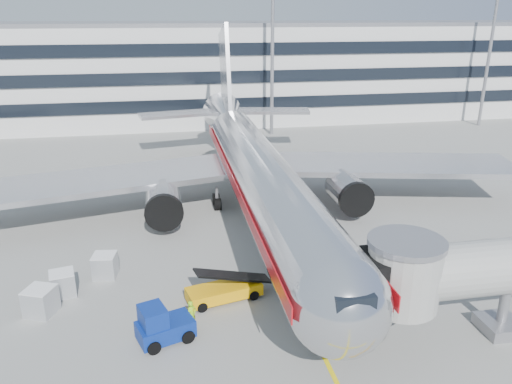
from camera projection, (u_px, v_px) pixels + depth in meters
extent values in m
plane|color=gray|center=(286.00, 278.00, 33.98)|extent=(180.00, 180.00, 0.00)
cube|color=yellow|center=(259.00, 221.00, 43.22)|extent=(0.25, 70.00, 0.01)
cylinder|color=silver|center=(264.00, 183.00, 39.95)|extent=(5.00, 36.00, 5.00)
sphere|color=silver|center=(339.00, 305.00, 23.30)|extent=(5.00, 5.00, 5.00)
cone|color=silver|center=(227.00, 119.00, 61.02)|extent=(5.00, 10.00, 5.00)
cube|color=black|center=(352.00, 301.00, 21.53)|extent=(1.80, 1.20, 0.90)
cube|color=#B7B7BC|center=(386.00, 165.00, 47.53)|extent=(24.95, 12.07, 0.50)
cube|color=#B7B7BC|center=(104.00, 180.00, 43.09)|extent=(24.95, 12.07, 0.50)
cylinder|color=#99999E|center=(348.00, 192.00, 43.85)|extent=(3.00, 4.20, 3.00)
cylinder|color=#99999E|center=(164.00, 204.00, 41.11)|extent=(3.00, 4.20, 3.00)
cylinder|color=black|center=(356.00, 200.00, 42.00)|extent=(3.10, 0.50, 3.10)
cylinder|color=black|center=(164.00, 213.00, 39.26)|extent=(3.10, 0.50, 3.10)
cube|color=#B7B7BC|center=(226.00, 82.00, 59.99)|extent=(0.45, 9.39, 13.72)
cube|color=#B7B7BC|center=(269.00, 111.00, 62.68)|extent=(10.41, 4.94, 0.35)
cube|color=#B7B7BC|center=(181.00, 114.00, 60.80)|extent=(10.41, 4.94, 0.35)
cylinder|color=gray|center=(323.00, 338.00, 26.27)|extent=(0.24, 0.24, 1.80)
cylinder|color=black|center=(322.00, 345.00, 26.42)|extent=(0.35, 0.90, 0.90)
cylinder|color=gray|center=(284.00, 193.00, 47.13)|extent=(0.30, 0.30, 2.00)
cylinder|color=gray|center=(217.00, 197.00, 46.04)|extent=(0.30, 0.30, 2.00)
cube|color=#B70D13|center=(294.00, 177.00, 40.28)|extent=(0.06, 38.00, 0.90)
cube|color=#B70D13|center=(232.00, 181.00, 39.42)|extent=(0.06, 38.00, 0.90)
cylinder|color=#A8A8A3|center=(512.00, 265.00, 26.95)|extent=(13.00, 3.00, 3.00)
cylinder|color=#A8A8A3|center=(403.00, 276.00, 25.87)|extent=(3.80, 3.80, 3.40)
cylinder|color=gray|center=(407.00, 242.00, 25.22)|extent=(4.00, 4.00, 0.30)
cube|color=black|center=(380.00, 278.00, 25.65)|extent=(1.40, 2.60, 2.60)
cylinder|color=gray|center=(504.00, 307.00, 27.83)|extent=(0.56, 0.56, 3.20)
cube|color=gray|center=(500.00, 326.00, 28.25)|extent=(2.20, 2.20, 0.70)
cylinder|color=black|center=(486.00, 327.00, 28.10)|extent=(0.35, 0.70, 0.70)
cube|color=silver|center=(206.00, 72.00, 85.08)|extent=(150.00, 24.00, 15.00)
cube|color=black|center=(214.00, 105.00, 75.08)|extent=(150.00, 0.30, 1.80)
cube|color=black|center=(214.00, 77.00, 73.72)|extent=(150.00, 0.30, 1.80)
cube|color=black|center=(213.00, 49.00, 72.36)|extent=(150.00, 0.30, 1.80)
cube|color=gray|center=(205.00, 24.00, 82.43)|extent=(150.00, 24.00, 0.60)
cylinder|color=gray|center=(272.00, 47.00, 69.95)|extent=(0.50, 0.50, 25.00)
cylinder|color=gray|center=(491.00, 44.00, 75.76)|extent=(0.50, 0.50, 25.00)
cube|color=#EDA30A|center=(224.00, 291.00, 31.28)|extent=(4.93, 2.72, 0.74)
cube|color=black|center=(224.00, 278.00, 30.96)|extent=(5.04, 2.25, 1.63)
cylinder|color=black|center=(195.00, 295.00, 31.37)|extent=(0.69, 0.43, 0.64)
cylinder|color=black|center=(202.00, 307.00, 30.09)|extent=(0.69, 0.43, 0.64)
cylinder|color=black|center=(245.00, 284.00, 32.65)|extent=(0.69, 0.43, 0.64)
cylinder|color=black|center=(254.00, 295.00, 31.37)|extent=(0.69, 0.43, 0.64)
cube|color=navy|center=(165.00, 329.00, 27.35)|extent=(3.40, 2.61, 0.97)
cube|color=navy|center=(153.00, 317.00, 26.72)|extent=(1.74, 1.94, 1.18)
cube|color=black|center=(152.00, 311.00, 26.60)|extent=(1.57, 1.70, 0.11)
cylinder|color=black|center=(144.00, 332.00, 27.67)|extent=(0.81, 0.55, 0.75)
cylinder|color=black|center=(154.00, 348.00, 26.35)|extent=(0.81, 0.55, 0.75)
cylinder|color=black|center=(177.00, 322.00, 28.57)|extent=(0.81, 0.55, 0.75)
cylinder|color=black|center=(188.00, 337.00, 27.25)|extent=(0.81, 0.55, 0.75)
cube|color=silver|center=(105.00, 266.00, 34.03)|extent=(1.71, 1.71, 1.56)
cube|color=white|center=(104.00, 255.00, 33.76)|extent=(1.71, 1.71, 0.06)
cube|color=silver|center=(63.00, 284.00, 31.76)|extent=(1.78, 1.78, 1.54)
cube|color=white|center=(61.00, 273.00, 31.49)|extent=(1.78, 1.78, 0.06)
cube|color=silver|center=(41.00, 301.00, 29.75)|extent=(2.05, 2.05, 1.63)
cube|color=white|center=(38.00, 289.00, 29.47)|extent=(2.05, 2.05, 0.06)
imported|color=#96DA16|center=(192.00, 315.00, 28.37)|extent=(0.74, 0.73, 1.72)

